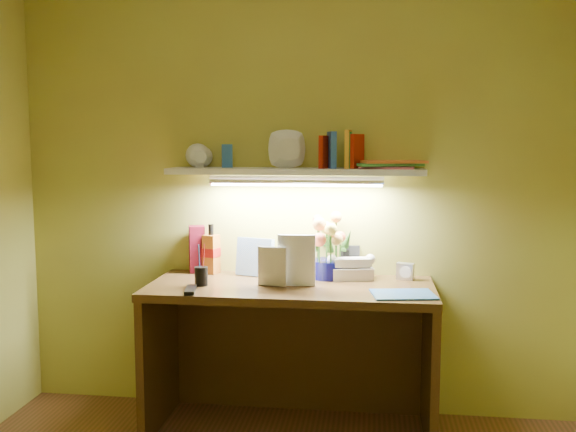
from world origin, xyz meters
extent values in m
cube|color=#3C2810|center=(0.00, 1.20, 0.38)|extent=(1.40, 0.60, 0.75)
cube|color=silver|center=(0.56, 1.39, 0.79)|extent=(0.09, 0.07, 0.09)
cube|color=#5A0A18|center=(-0.54, 1.44, 0.88)|extent=(0.10, 0.10, 0.25)
cylinder|color=black|center=(-0.43, 1.13, 0.83)|extent=(0.08, 0.08, 0.16)
cube|color=black|center=(-0.45, 0.99, 0.76)|extent=(0.07, 0.17, 0.02)
cube|color=#306BB6|center=(0.54, 1.05, 0.75)|extent=(0.31, 0.25, 0.01)
imported|color=beige|center=(-0.16, 1.17, 0.85)|extent=(0.15, 0.05, 0.19)
imported|color=white|center=(-0.06, 1.18, 0.88)|extent=(0.19, 0.02, 0.25)
cube|color=white|center=(0.00, 1.38, 1.30)|extent=(1.30, 0.25, 0.03)
imported|color=white|center=(-0.52, 1.38, 1.36)|extent=(0.13, 0.13, 0.10)
imported|color=white|center=(-0.50, 1.37, 1.37)|extent=(0.13, 0.13, 0.10)
imported|color=white|center=(-0.03, 1.36, 1.34)|extent=(0.26, 0.26, 0.05)
cube|color=white|center=(-0.51, 1.42, 1.36)|extent=(0.05, 0.04, 0.10)
cube|color=#306BB6|center=(-0.36, 1.42, 1.38)|extent=(0.06, 0.06, 0.12)
cube|color=#A81C09|center=(0.15, 1.38, 1.40)|extent=(0.06, 0.11, 0.16)
cube|color=gold|center=(0.27, 1.39, 1.41)|extent=(0.03, 0.12, 0.19)
cube|color=#2D5BB5|center=(0.18, 1.38, 1.41)|extent=(0.06, 0.14, 0.18)
cube|color=#1E762F|center=(0.27, 1.40, 1.41)|extent=(0.02, 0.12, 0.18)
cube|color=#A81C09|center=(0.31, 1.39, 1.40)|extent=(0.07, 0.12, 0.17)
cube|color=#CF5B7A|center=(0.46, 1.39, 1.32)|extent=(0.28, 0.22, 0.01)
cube|color=#4FB956|center=(0.46, 1.42, 1.34)|extent=(0.38, 0.32, 0.01)
cube|color=orange|center=(0.48, 1.42, 1.35)|extent=(0.36, 0.30, 0.01)
camera|label=1|loc=(0.39, -1.87, 1.44)|focal=40.00mm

